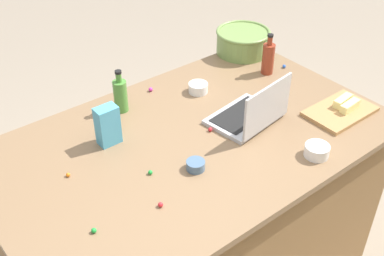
# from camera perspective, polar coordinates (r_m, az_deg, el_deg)

# --- Properties ---
(island_counter) EXTENTS (1.67, 1.03, 0.90)m
(island_counter) POSITION_cam_1_polar(r_m,az_deg,el_deg) (2.30, -0.00, -10.09)
(island_counter) COLOR olive
(island_counter) RESTS_ON ground
(laptop) EXTENTS (0.34, 0.27, 0.22)m
(laptop) POSITION_cam_1_polar(r_m,az_deg,el_deg) (2.08, 7.07, 1.69)
(laptop) COLOR #B7B7BC
(laptop) RESTS_ON island_counter
(mixing_bowl_large) EXTENTS (0.29, 0.29, 0.13)m
(mixing_bowl_large) POSITION_cam_1_polar(r_m,az_deg,el_deg) (2.64, 6.04, 10.21)
(mixing_bowl_large) COLOR #72934C
(mixing_bowl_large) RESTS_ON island_counter
(bottle_olive) EXTENTS (0.06, 0.06, 0.20)m
(bottle_olive) POSITION_cam_1_polar(r_m,az_deg,el_deg) (2.15, -8.48, 3.90)
(bottle_olive) COLOR #4C8C38
(bottle_olive) RESTS_ON island_counter
(bottle_soy) EXTENTS (0.06, 0.06, 0.21)m
(bottle_soy) POSITION_cam_1_polar(r_m,az_deg,el_deg) (2.45, 9.02, 8.22)
(bottle_soy) COLOR maroon
(bottle_soy) RESTS_ON island_counter
(cutting_board) EXTENTS (0.31, 0.20, 0.02)m
(cutting_board) POSITION_cam_1_polar(r_m,az_deg,el_deg) (2.24, 17.14, 1.90)
(cutting_board) COLOR #AD7F4C
(cutting_board) RESTS_ON island_counter
(butter_stick_left) EXTENTS (0.11, 0.05, 0.04)m
(butter_stick_left) POSITION_cam_1_polar(r_m,az_deg,el_deg) (2.27, 17.45, 3.08)
(butter_stick_left) COLOR #F4E58C
(butter_stick_left) RESTS_ON cutting_board
(butter_stick_right) EXTENTS (0.11, 0.04, 0.04)m
(butter_stick_right) POSITION_cam_1_polar(r_m,az_deg,el_deg) (2.24, 18.20, 2.50)
(butter_stick_right) COLOR #F4E58C
(butter_stick_right) RESTS_ON cutting_board
(ramekin_small) EXTENTS (0.09, 0.09, 0.05)m
(ramekin_small) POSITION_cam_1_polar(r_m,az_deg,el_deg) (2.29, 0.74, 4.79)
(ramekin_small) COLOR white
(ramekin_small) RESTS_ON island_counter
(ramekin_medium) EXTENTS (0.07, 0.07, 0.04)m
(ramekin_medium) POSITION_cam_1_polar(r_m,az_deg,el_deg) (1.84, 0.43, -4.43)
(ramekin_medium) COLOR slate
(ramekin_medium) RESTS_ON island_counter
(ramekin_wide) EXTENTS (0.10, 0.10, 0.05)m
(ramekin_wide) POSITION_cam_1_polar(r_m,az_deg,el_deg) (1.96, 14.58, -2.62)
(ramekin_wide) COLOR white
(ramekin_wide) RESTS_ON island_counter
(candy_bag) EXTENTS (0.09, 0.06, 0.17)m
(candy_bag) POSITION_cam_1_polar(r_m,az_deg,el_deg) (1.96, -9.96, 0.29)
(candy_bag) COLOR #4CA5CC
(candy_bag) RESTS_ON island_counter
(candy_0) EXTENTS (0.02, 0.02, 0.02)m
(candy_0) POSITION_cam_1_polar(r_m,az_deg,el_deg) (2.02, 6.15, -0.74)
(candy_0) COLOR red
(candy_0) RESTS_ON island_counter
(candy_1) EXTENTS (0.02, 0.02, 0.02)m
(candy_1) POSITION_cam_1_polar(r_m,az_deg,el_deg) (1.87, -14.48, -5.40)
(candy_1) COLOR orange
(candy_1) RESTS_ON island_counter
(candy_2) EXTENTS (0.02, 0.02, 0.02)m
(candy_2) POSITION_cam_1_polar(r_m,az_deg,el_deg) (2.31, -4.93, 4.58)
(candy_2) COLOR #CC3399
(candy_2) RESTS_ON island_counter
(candy_3) EXTENTS (0.02, 0.02, 0.02)m
(candy_3) POSITION_cam_1_polar(r_m,az_deg,el_deg) (1.83, -4.97, -5.26)
(candy_3) COLOR green
(candy_3) RESTS_ON island_counter
(candy_4) EXTENTS (0.02, 0.02, 0.02)m
(candy_4) POSITION_cam_1_polar(r_m,az_deg,el_deg) (1.70, -3.76, -9.06)
(candy_4) COLOR red
(candy_4) RESTS_ON island_counter
(candy_5) EXTENTS (0.02, 0.02, 0.02)m
(candy_5) POSITION_cam_1_polar(r_m,az_deg,el_deg) (2.03, 2.18, -0.18)
(candy_5) COLOR red
(candy_5) RESTS_ON island_counter
(candy_6) EXTENTS (0.02, 0.02, 0.02)m
(candy_6) POSITION_cam_1_polar(r_m,az_deg,el_deg) (1.65, -11.56, -11.83)
(candy_6) COLOR green
(candy_6) RESTS_ON island_counter
(candy_7) EXTENTS (0.02, 0.02, 0.02)m
(candy_7) POSITION_cam_1_polar(r_m,az_deg,el_deg) (2.54, 10.86, 7.20)
(candy_7) COLOR blue
(candy_7) RESTS_ON island_counter
(candy_8) EXTENTS (0.02, 0.02, 0.02)m
(candy_8) POSITION_cam_1_polar(r_m,az_deg,el_deg) (2.60, 8.86, 8.05)
(candy_8) COLOR yellow
(candy_8) RESTS_ON island_counter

